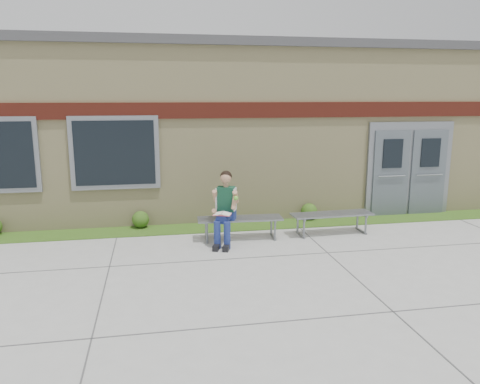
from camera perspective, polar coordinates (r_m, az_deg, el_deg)
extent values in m
plane|color=#9E9E99|center=(8.32, 5.35, -8.92)|extent=(80.00, 80.00, 0.00)
cube|color=#274813|center=(10.72, 1.58, -4.09)|extent=(16.00, 0.80, 0.02)
cube|color=beige|center=(13.69, -1.37, 7.81)|extent=(16.00, 6.00, 4.00)
cube|color=#3F3F42|center=(13.71, -1.41, 16.60)|extent=(16.20, 6.20, 0.20)
cube|color=maroon|center=(10.68, 1.24, 9.95)|extent=(16.00, 0.06, 0.35)
cube|color=slate|center=(10.55, -15.00, 4.63)|extent=(1.90, 0.08, 1.60)
cube|color=black|center=(10.51, -15.01, 4.61)|extent=(1.70, 0.04, 1.40)
cube|color=slate|center=(12.26, 19.87, 2.67)|extent=(2.20, 0.08, 2.30)
cube|color=#515961|center=(11.99, 17.89, 2.13)|extent=(0.92, 0.06, 2.10)
cube|color=#515961|center=(12.49, 21.94, 2.21)|extent=(0.92, 0.06, 2.10)
cube|color=slate|center=(9.65, 0.01, -3.26)|extent=(1.77, 0.58, 0.03)
cube|color=slate|center=(9.61, -4.09, -4.81)|extent=(0.07, 0.49, 0.40)
cube|color=slate|center=(9.86, 4.01, -4.39)|extent=(0.07, 0.49, 0.40)
cube|color=slate|center=(10.19, 11.15, -2.66)|extent=(1.77, 0.55, 0.03)
cube|color=slate|center=(10.02, 7.36, -4.19)|extent=(0.06, 0.49, 0.40)
cube|color=slate|center=(10.52, 14.65, -3.71)|extent=(0.06, 0.49, 0.40)
cube|color=navy|center=(9.53, -1.67, -2.81)|extent=(0.44, 0.37, 0.17)
cube|color=#0F391F|center=(9.43, -1.71, -0.85)|extent=(0.40, 0.32, 0.50)
sphere|color=tan|center=(9.33, -1.74, 1.74)|extent=(0.29, 0.29, 0.23)
sphere|color=black|center=(9.35, -1.71, 1.89)|extent=(0.31, 0.31, 0.24)
cylinder|color=navy|center=(9.27, -2.60, -3.08)|extent=(0.31, 0.48, 0.16)
cylinder|color=navy|center=(9.24, -1.41, -3.13)|extent=(0.31, 0.48, 0.16)
cylinder|color=navy|center=(9.10, -2.79, -5.26)|extent=(0.13, 0.13, 0.54)
cylinder|color=navy|center=(9.06, -1.58, -5.32)|extent=(0.13, 0.13, 0.54)
cube|color=black|center=(9.10, -2.88, -6.71)|extent=(0.20, 0.30, 0.11)
cube|color=black|center=(9.06, -1.66, -6.78)|extent=(0.20, 0.30, 0.11)
cylinder|color=tan|center=(9.39, -3.02, -0.51)|extent=(0.17, 0.26, 0.29)
cylinder|color=tan|center=(9.31, -0.54, -0.59)|extent=(0.17, 0.26, 0.29)
cube|color=white|center=(9.10, -2.18, -2.65)|extent=(0.40, 0.34, 0.02)
cube|color=#CF4D5A|center=(9.11, -2.18, -2.73)|extent=(0.40, 0.35, 0.01)
sphere|color=#6CCF37|center=(9.16, -0.50, -0.73)|extent=(0.09, 0.09, 0.09)
sphere|color=#274813|center=(10.69, -12.03, -3.29)|extent=(0.38, 0.38, 0.38)
sphere|color=#274813|center=(11.27, 8.42, -2.35)|extent=(0.39, 0.39, 0.39)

